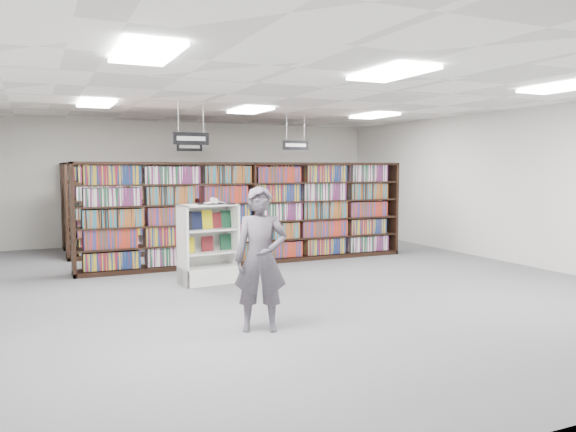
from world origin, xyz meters
name	(u,v)px	position (x,y,z in m)	size (l,w,h in m)	color
floor	(291,280)	(0.00, 0.00, 0.00)	(12.00, 12.00, 0.00)	#56565B
ceiling	(291,97)	(0.00, 0.00, 3.20)	(10.00, 12.00, 0.10)	white
wall_back	(199,182)	(0.00, 6.00, 1.60)	(10.00, 0.10, 3.20)	silver
wall_right	(505,186)	(5.00, 0.00, 1.60)	(0.10, 12.00, 3.20)	silver
bookshelf_row_near	(251,213)	(0.00, 2.00, 1.05)	(7.00, 0.60, 2.10)	black
bookshelf_row_mid	(221,207)	(0.00, 4.00, 1.05)	(7.00, 0.60, 2.10)	black
bookshelf_row_far	(202,203)	(0.00, 5.70, 1.05)	(7.00, 0.60, 2.10)	black
aisle_sign_left	(191,137)	(-1.50, 1.00, 2.53)	(0.65, 0.02, 0.80)	#B2B2B7
aisle_sign_right	(296,144)	(1.50, 3.00, 2.53)	(0.65, 0.02, 0.80)	#B2B2B7
aisle_sign_center	(190,146)	(-0.50, 5.00, 2.53)	(0.65, 0.02, 0.80)	#B2B2B7
troffer_front_left	(146,53)	(-3.00, -3.00, 3.16)	(0.60, 1.20, 0.04)	white
troffer_front_center	(392,73)	(0.00, -3.00, 3.16)	(0.60, 1.20, 0.04)	white
troffer_front_right	(563,87)	(3.00, -3.00, 3.16)	(0.60, 1.20, 0.04)	white
troffer_back_left	(96,104)	(-3.00, 2.00, 3.16)	(0.60, 1.20, 0.04)	white
troffer_back_center	(250,110)	(0.00, 2.00, 3.16)	(0.60, 1.20, 0.04)	white
troffer_back_right	(374,116)	(3.00, 2.00, 3.16)	(0.60, 1.20, 0.04)	white
endcap_display	(208,256)	(-1.39, 0.40, 0.47)	(1.03, 0.61, 1.37)	silver
open_book	(215,202)	(-1.27, 0.35, 1.40)	(0.68, 0.46, 0.13)	black
shopper	(261,259)	(-1.60, -2.61, 0.88)	(0.64, 0.42, 1.77)	#4C4751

